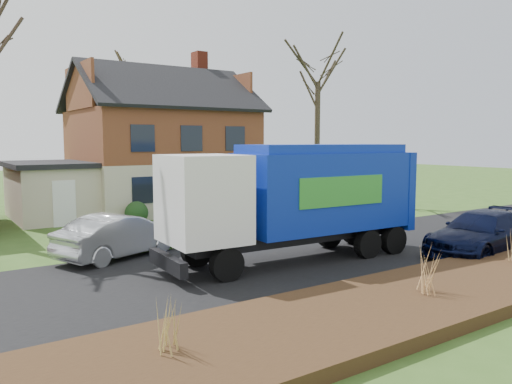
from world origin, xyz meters
TOP-DOWN VIEW (x-y plane):
  - ground at (0.00, 0.00)m, footprint 120.00×120.00m
  - road at (0.00, 0.00)m, footprint 80.00×7.00m
  - mulch_verge at (0.00, -5.30)m, footprint 80.00×3.50m
  - main_house at (1.49, 13.91)m, footprint 12.95×8.95m
  - garbage_truck at (0.56, -0.25)m, footprint 8.86×2.72m
  - silver_sedan at (-4.10, 3.46)m, footprint 4.70×3.06m
  - navy_wagon at (6.26, -3.09)m, footprint 5.19×2.46m
  - tree_front_east at (11.45, 11.44)m, footprint 3.89×3.89m
  - tree_back at (3.84, 23.18)m, footprint 3.56×3.56m
  - grass_clump_west at (-6.19, -5.08)m, footprint 0.34×0.28m
  - grass_clump_mid at (0.31, -5.53)m, footprint 0.38×0.32m

SIDE VIEW (x-z plane):
  - ground at x=0.00m, z-range 0.00..0.00m
  - road at x=0.00m, z-range 0.00..0.02m
  - mulch_verge at x=0.00m, z-range 0.00..0.30m
  - navy_wagon at x=6.26m, z-range 0.00..1.46m
  - silver_sedan at x=-4.10m, z-range 0.00..1.46m
  - grass_clump_west at x=-6.19m, z-range 0.30..1.20m
  - grass_clump_mid at x=0.31m, z-range 0.30..1.37m
  - garbage_truck at x=0.56m, z-range 0.29..4.04m
  - main_house at x=1.49m, z-range -0.60..8.66m
  - tree_front_east at x=11.45m, z-range 3.38..14.17m
  - tree_back at x=3.84m, z-range 3.76..15.04m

